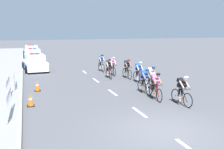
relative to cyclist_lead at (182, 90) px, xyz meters
The scene contains 20 objects.
ground_plane 3.80m from the cyclist_lead, 131.63° to the right, with size 160.00×160.00×0.00m, color #56565B.
kerb_edge 13.62m from the cyclist_lead, 124.40° to the left, with size 0.16×60.00×0.13m, color #9E9E99.
lane_markings_centre 4.42m from the cyclist_lead, 124.63° to the left, with size 0.14×17.60×0.01m.
cyclist_lead is the anchor object (origin of this frame).
cyclist_second 1.51m from the cyclist_lead, 121.54° to the left, with size 0.43×1.72×1.56m.
cyclist_third 2.86m from the cyclist_lead, 105.19° to the left, with size 0.44×1.72×1.56m.
cyclist_fourth 3.57m from the cyclist_lead, 89.14° to the left, with size 0.42×1.72×1.56m.
cyclist_fifth 5.79m from the cyclist_lead, 88.32° to the left, with size 0.42×1.72×1.56m.
cyclist_sixth 7.59m from the cyclist_lead, 89.99° to the left, with size 0.43×1.72×1.56m.
cyclist_seventh 8.22m from the cyclist_lead, 99.12° to the left, with size 0.42×1.72×1.56m.
cyclist_eighth 9.21m from the cyclist_lead, 94.05° to the left, with size 0.42×1.72×1.56m.
cyclist_ninth 11.49m from the cyclist_lead, 94.81° to the left, with size 0.43×1.72×1.56m.
police_car_nearest 15.28m from the cyclist_lead, 115.38° to the left, with size 2.30×4.54×1.59m.
police_car_second 21.15m from the cyclist_lead, 108.05° to the left, with size 2.06×4.43×1.59m.
police_car_third 27.52m from the cyclist_lead, 103.77° to the left, with size 2.14×4.47×1.59m.
crowd_barrier_front 8.12m from the cyclist_lead, behind, with size 0.55×2.32×1.07m.
crowd_barrier_middle 9.00m from the cyclist_lead, 157.18° to the left, with size 0.55×2.32×1.07m.
crowd_barrier_rear 10.28m from the cyclist_lead, 141.85° to the left, with size 0.57×2.32×1.07m.
traffic_cone_near 7.52m from the cyclist_lead, 163.80° to the left, with size 0.36×0.36×0.64m.
traffic_cone_mid 8.63m from the cyclist_lead, 141.41° to the left, with size 0.36×0.36×0.64m.
Camera 1 is at (-4.86, -8.61, 3.83)m, focal length 43.34 mm.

